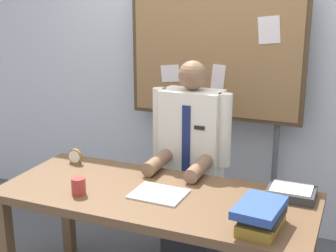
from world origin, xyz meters
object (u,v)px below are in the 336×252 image
person (191,172)px  desk_clock (75,157)px  desk (156,207)px  open_notebook (159,194)px  bulletin_board (215,57)px  coffee_mug (79,186)px  book_stack (261,216)px  paper_tray (291,193)px

person → desk_clock: (-0.69, -0.36, 0.13)m
person → desk_clock: size_ratio=13.95×
desk → open_notebook: bearing=-37.2°
desk → bulletin_board: size_ratio=0.94×
person → desk_clock: bearing=-152.7°
desk → person: person is taller
desk → coffee_mug: coffee_mug is taller
desk → book_stack: (0.64, -0.18, 0.15)m
desk → desk_clock: (-0.69, 0.23, 0.13)m
person → open_notebook: 0.61m
paper_tray → desk: bearing=-161.8°
paper_tray → coffee_mug: bearing=-159.5°
coffee_mug → paper_tray: bearing=20.5°
open_notebook → paper_tray: (0.69, 0.26, 0.02)m
desk_clock → coffee_mug: 0.50m
bulletin_board → paper_tray: bearing=-49.2°
open_notebook → desk_clock: size_ratio=2.91×
paper_tray → bulletin_board: bearing=130.8°
person → bulletin_board: bearing=90.0°
open_notebook → bulletin_board: bearing=91.4°
desk → desk_clock: desk_clock is taller
desk_clock → desk: bearing=-18.4°
person → open_notebook: size_ratio=4.80×
bulletin_board → person: bearing=-90.0°
desk → book_stack: bearing=-16.2°
coffee_mug → bulletin_board: bearing=72.4°
desk → book_stack: book_stack is taller
desk → coffee_mug: 0.46m
desk_clock → book_stack: bearing=-17.3°
book_stack → desk_clock: (-1.33, 0.41, -0.02)m
desk → coffee_mug: bearing=-155.5°
desk → coffee_mug: size_ratio=18.61×
book_stack → desk_clock: 1.39m
desk → paper_tray: paper_tray is taller
person → open_notebook: (0.03, -0.61, 0.09)m
open_notebook → coffee_mug: 0.46m
open_notebook → paper_tray: bearing=20.3°
bulletin_board → desk_clock: size_ratio=18.77×
person → bulletin_board: (0.00, 0.49, 0.73)m
person → paper_tray: (0.72, -0.35, 0.11)m
person → desk_clock: 0.79m
person → bulletin_board: 0.87m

